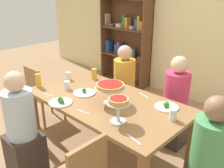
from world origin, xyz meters
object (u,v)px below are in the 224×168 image
at_px(diner_near_left, 22,132).
at_px(diner_far_right, 175,108).
at_px(bookshelf, 126,28).
at_px(cutlery_knife_near, 144,96).
at_px(deep_dish_pizza_stand, 110,87).
at_px(beer_glass_amber_short, 38,80).
at_px(salad_plate_far_diner, 166,106).
at_px(water_glass_clear_far, 68,76).
at_px(water_glass_clear_spare, 173,115).
at_px(chair_head_west, 41,92).
at_px(personal_pizza_stand, 118,104).
at_px(salad_plate_near_diner, 84,92).
at_px(cutlery_fork_far, 110,84).
at_px(water_glass_clear_near, 67,85).
at_px(cutlery_spare_fork, 134,139).
at_px(cutlery_fork_near, 83,112).
at_px(cutlery_knife_far, 48,95).
at_px(beer_glass_amber_tall, 94,74).
at_px(salad_plate_spare, 61,102).
at_px(diner_far_left, 124,90).
at_px(dining_table, 106,106).

bearing_deg(diner_near_left, diner_far_right, -28.68).
height_order(bookshelf, cutlery_knife_near, bookshelf).
distance_m(diner_near_left, deep_dish_pizza_stand, 1.02).
bearing_deg(beer_glass_amber_short, salad_plate_far_diner, 22.87).
relative_size(diner_far_right, water_glass_clear_far, 11.15).
xyz_separation_m(beer_glass_amber_short, water_glass_clear_spare, (1.60, 0.43, -0.03)).
distance_m(chair_head_west, personal_pizza_stand, 1.70).
bearing_deg(salad_plate_near_diner, cutlery_fork_far, 89.42).
bearing_deg(water_glass_clear_near, cutlery_spare_fork, -11.75).
distance_m(water_glass_clear_far, cutlery_spare_fork, 1.55).
xyz_separation_m(chair_head_west, water_glass_clear_spare, (1.97, 0.21, 0.31)).
relative_size(personal_pizza_stand, salad_plate_near_diner, 0.94).
bearing_deg(cutlery_fork_near, cutlery_spare_fork, -10.37).
xyz_separation_m(cutlery_fork_far, cutlery_spare_fork, (0.98, -0.73, 0.00)).
distance_m(salad_plate_far_diner, water_glass_clear_near, 1.19).
bearing_deg(cutlery_knife_far, cutlery_fork_far, 55.61).
height_order(beer_glass_amber_tall, cutlery_spare_fork, beer_glass_amber_tall).
relative_size(salad_plate_near_diner, salad_plate_far_diner, 1.05).
bearing_deg(cutlery_fork_far, salad_plate_near_diner, 102.85).
bearing_deg(deep_dish_pizza_stand, salad_plate_spare, -135.90).
height_order(diner_far_left, water_glass_clear_far, diner_far_left).
distance_m(chair_head_west, cutlery_knife_near, 1.55).
height_order(cutlery_fork_far, cutlery_spare_fork, same).
bearing_deg(salad_plate_spare, diner_far_left, 95.75).
relative_size(diner_far_left, salad_plate_far_diner, 4.73).
distance_m(dining_table, water_glass_clear_near, 0.56).
xyz_separation_m(diner_near_left, personal_pizza_stand, (0.86, 0.52, 0.43)).
distance_m(dining_table, bookshelf, 2.53).
xyz_separation_m(beer_glass_amber_short, cutlery_fork_far, (0.56, 0.67, -0.08)).
height_order(dining_table, chair_head_west, chair_head_west).
distance_m(diner_far_right, water_glass_clear_spare, 0.81).
bearing_deg(cutlery_spare_fork, diner_near_left, -148.26).
bearing_deg(cutlery_knife_near, diner_far_left, -11.80).
relative_size(deep_dish_pizza_stand, beer_glass_amber_tall, 2.23).
bearing_deg(chair_head_west, water_glass_clear_spare, 6.03).
height_order(chair_head_west, deep_dish_pizza_stand, deep_dish_pizza_stand).
bearing_deg(dining_table, cutlery_spare_fork, -28.29).
distance_m(diner_far_right, salad_plate_near_diner, 1.13).
xyz_separation_m(cutlery_fork_near, cutlery_fork_far, (-0.33, 0.72, 0.00)).
bearing_deg(chair_head_west, diner_far_right, 28.23).
bearing_deg(deep_dish_pizza_stand, salad_plate_near_diner, -176.25).
bearing_deg(beer_glass_amber_tall, dining_table, -31.17).
xyz_separation_m(chair_head_west, salad_plate_spare, (0.94, -0.31, 0.27)).
xyz_separation_m(cutlery_fork_near, cutlery_knife_far, (-0.60, -0.02, 0.00)).
relative_size(deep_dish_pizza_stand, water_glass_clear_spare, 2.90).
xyz_separation_m(diner_far_right, cutlery_fork_far, (-0.70, -0.43, 0.25)).
height_order(diner_far_right, water_glass_clear_far, diner_far_right).
bearing_deg(diner_far_right, diner_near_left, -28.68).
relative_size(cutlery_knife_near, cutlery_knife_far, 1.00).
height_order(cutlery_knife_near, cutlery_fork_far, same).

